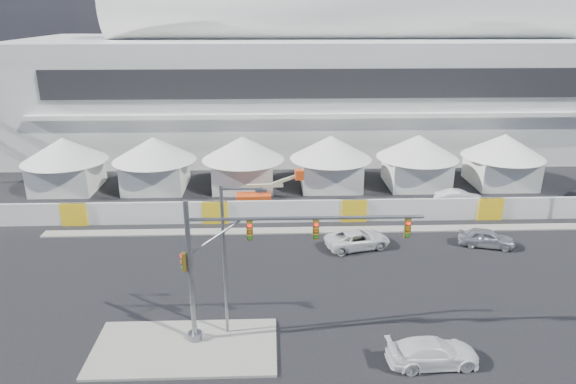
{
  "coord_description": "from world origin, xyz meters",
  "views": [
    {
      "loc": [
        -1.19,
        -26.7,
        17.57
      ],
      "look_at": [
        0.11,
        10.0,
        4.39
      ],
      "focal_mm": 32.0,
      "sensor_mm": 36.0,
      "label": 1
    }
  ],
  "objects_px": {
    "pickup_curb": "(358,239)",
    "traffic_mast": "(239,264)",
    "streetlight_median": "(228,251)",
    "sedan_silver": "(486,238)",
    "lot_car_a": "(460,199)",
    "boom_lift": "(260,195)",
    "pickup_near": "(433,352)"
  },
  "relations": [
    {
      "from": "traffic_mast",
      "to": "boom_lift",
      "type": "relative_size",
      "value": 1.96
    },
    {
      "from": "sedan_silver",
      "to": "boom_lift",
      "type": "height_order",
      "value": "boom_lift"
    },
    {
      "from": "sedan_silver",
      "to": "streetlight_median",
      "type": "xyz_separation_m",
      "value": [
        -19.1,
        -10.83,
        4.52
      ]
    },
    {
      "from": "traffic_mast",
      "to": "boom_lift",
      "type": "xyz_separation_m",
      "value": [
        0.73,
        21.3,
        -3.94
      ]
    },
    {
      "from": "streetlight_median",
      "to": "lot_car_a",
      "type": "bearing_deg",
      "value": 44.18
    },
    {
      "from": "streetlight_median",
      "to": "boom_lift",
      "type": "height_order",
      "value": "streetlight_median"
    },
    {
      "from": "boom_lift",
      "to": "traffic_mast",
      "type": "bearing_deg",
      "value": -95.34
    },
    {
      "from": "sedan_silver",
      "to": "pickup_curb",
      "type": "distance_m",
      "value": 10.08
    },
    {
      "from": "sedan_silver",
      "to": "streetlight_median",
      "type": "relative_size",
      "value": 0.47
    },
    {
      "from": "traffic_mast",
      "to": "pickup_curb",
      "type": "bearing_deg",
      "value": 53.86
    },
    {
      "from": "sedan_silver",
      "to": "pickup_near",
      "type": "bearing_deg",
      "value": 164.75
    },
    {
      "from": "pickup_curb",
      "to": "traffic_mast",
      "type": "distance_m",
      "value": 14.9
    },
    {
      "from": "streetlight_median",
      "to": "boom_lift",
      "type": "relative_size",
      "value": 1.37
    },
    {
      "from": "pickup_curb",
      "to": "traffic_mast",
      "type": "height_order",
      "value": "traffic_mast"
    },
    {
      "from": "pickup_curb",
      "to": "lot_car_a",
      "type": "bearing_deg",
      "value": -67.08
    },
    {
      "from": "streetlight_median",
      "to": "traffic_mast",
      "type": "bearing_deg",
      "value": -47.66
    },
    {
      "from": "lot_car_a",
      "to": "streetlight_median",
      "type": "distance_m",
      "value": 28.3
    },
    {
      "from": "pickup_near",
      "to": "boom_lift",
      "type": "relative_size",
      "value": 0.75
    },
    {
      "from": "sedan_silver",
      "to": "lot_car_a",
      "type": "xyz_separation_m",
      "value": [
        0.94,
        8.65,
        0.03
      ]
    },
    {
      "from": "lot_car_a",
      "to": "traffic_mast",
      "type": "bearing_deg",
      "value": 143.97
    },
    {
      "from": "pickup_curb",
      "to": "pickup_near",
      "type": "bearing_deg",
      "value": 171.85
    },
    {
      "from": "streetlight_median",
      "to": "boom_lift",
      "type": "distance_m",
      "value": 21.16
    },
    {
      "from": "lot_car_a",
      "to": "streetlight_median",
      "type": "relative_size",
      "value": 0.51
    },
    {
      "from": "pickup_near",
      "to": "boom_lift",
      "type": "bearing_deg",
      "value": 18.35
    },
    {
      "from": "sedan_silver",
      "to": "traffic_mast",
      "type": "bearing_deg",
      "value": 137.86
    },
    {
      "from": "pickup_near",
      "to": "traffic_mast",
      "type": "relative_size",
      "value": 0.38
    },
    {
      "from": "pickup_curb",
      "to": "lot_car_a",
      "type": "relative_size",
      "value": 1.12
    },
    {
      "from": "sedan_silver",
      "to": "boom_lift",
      "type": "bearing_deg",
      "value": 77.17
    },
    {
      "from": "traffic_mast",
      "to": "streetlight_median",
      "type": "xyz_separation_m",
      "value": [
        -0.57,
        0.63,
        0.41
      ]
    },
    {
      "from": "streetlight_median",
      "to": "sedan_silver",
      "type": "bearing_deg",
      "value": 29.54
    },
    {
      "from": "lot_car_a",
      "to": "sedan_silver",
      "type": "bearing_deg",
      "value": -178.18
    },
    {
      "from": "sedan_silver",
      "to": "traffic_mast",
      "type": "distance_m",
      "value": 22.16
    }
  ]
}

